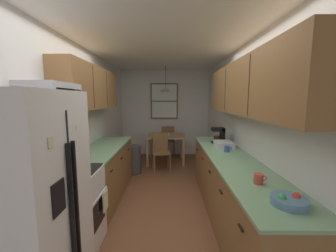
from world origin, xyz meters
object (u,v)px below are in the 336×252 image
Objects in this scene: dining_table at (166,139)px; fruit_bowl at (289,201)px; dining_chair_near at (161,150)px; mug_by_coffeemaker at (259,179)px; table_serving_bowl at (166,134)px; stove_range at (70,209)px; trash_bin at (133,159)px; mug_spare at (227,149)px; dining_chair_far at (168,139)px; dish_rack at (224,144)px; storage_canister at (86,152)px; microwave_over_range at (52,99)px; refrigerator at (26,209)px; coffee_maker at (219,135)px.

dining_table is 3.56× the size of fruit_bowl.
mug_by_coffeemaker reaches higher than dining_chair_near.
dining_chair_near is 0.69m from table_serving_bowl.
stove_range reaches higher than dining_chair_near.
trash_bin is 3.26m from mug_by_coffeemaker.
trash_bin is 2.37m from mug_spare.
dish_rack is at bearing -70.84° from dining_chair_far.
trash_bin is 2.05m from storage_canister.
microwave_over_range is 3.58m from table_serving_bowl.
mug_spare is 0.30m from dish_rack.
microwave_over_range is 3.64m from dining_table.
table_serving_bowl is at bearing 70.66° from microwave_over_range.
trash_bin is (0.41, 2.44, -1.38)m from microwave_over_range.
fruit_bowl reaches higher than table_serving_bowl.
refrigerator is 1.61× the size of stove_range.
fruit_bowl is (2.04, -0.68, 0.46)m from stove_range.
fruit_bowl reaches higher than dining_chair_far.
refrigerator is at bearing -102.60° from dining_chair_far.
dining_table is 0.67m from dining_chair_near.
refrigerator reaches higher than mug_spare.
stove_range is 2.41m from dish_rack.
dining_chair_near is 7.44× the size of mug_spare.
mug_spare is 0.36× the size of dish_rack.
stove_range is 1.22× the size of dining_chair_far.
dining_chair_far is at bearing 111.76° from coffee_maker.
stove_range is at bearing -107.33° from dining_table.
coffee_maker is at bearing 35.75° from microwave_over_range.
coffee_maker is (1.11, -1.09, 0.55)m from dining_chair_near.
refrigerator is 1.26m from storage_canister.
mug_by_coffeemaker is at bearing -91.39° from mug_spare.
dish_rack is at bearing 30.80° from stove_range.
storage_canister is 2.15m from dish_rack.
dining_chair_near is 0.69m from trash_bin.
dish_rack reaches higher than mug_by_coffeemaker.
dish_rack is (0.06, 1.49, 0.00)m from mug_by_coffeemaker.
dining_chair_near is 1.41× the size of trash_bin.
dish_rack is at bearing -64.10° from table_serving_bowl.
fruit_bowl is (2.15, -0.68, -0.76)m from microwave_over_range.
mug_by_coffeemaker is at bearing -78.07° from dining_chair_far.
microwave_over_range is at bearing -109.34° from table_serving_bowl.
dining_chair_near is (0.88, 3.36, -0.38)m from refrigerator.
dining_chair_near and dining_chair_far have the same top height.
mug_by_coffeemaker is at bearing -75.13° from dining_table.
mug_spare reaches higher than dining_table.
refrigerator is 2.56m from mug_spare.
dining_chair_near is at bearing 109.78° from mug_by_coffeemaker.
coffee_maker reaches higher than dining_chair_far.
dish_rack reaches higher than dining_chair_far.
dish_rack is at bearing -91.02° from coffee_maker.
dining_table is (1.14, 3.29, -1.07)m from microwave_over_range.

